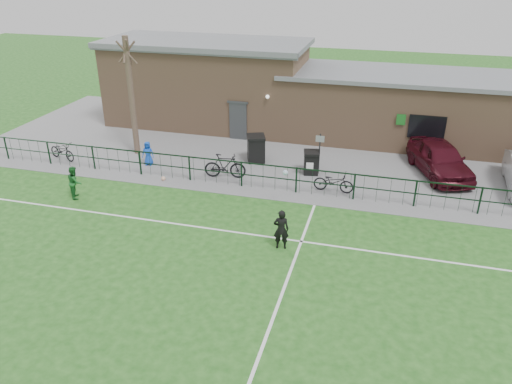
% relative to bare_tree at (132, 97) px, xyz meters
% --- Properties ---
extents(ground, '(90.00, 90.00, 0.00)m').
position_rel_bare_tree_xyz_m(ground, '(8.00, -10.50, -3.00)').
color(ground, '#1D5117').
rests_on(ground, ground).
extents(paving_strip, '(34.00, 13.00, 0.02)m').
position_rel_bare_tree_xyz_m(paving_strip, '(8.00, 3.00, -2.99)').
color(paving_strip, slate).
rests_on(paving_strip, ground).
extents(pitch_line_touch, '(28.00, 0.10, 0.01)m').
position_rel_bare_tree_xyz_m(pitch_line_touch, '(8.00, -2.70, -3.00)').
color(pitch_line_touch, white).
rests_on(pitch_line_touch, ground).
extents(pitch_line_mid, '(28.00, 0.10, 0.01)m').
position_rel_bare_tree_xyz_m(pitch_line_mid, '(8.00, -6.50, -3.00)').
color(pitch_line_mid, white).
rests_on(pitch_line_mid, ground).
extents(pitch_line_perp, '(0.10, 16.00, 0.01)m').
position_rel_bare_tree_xyz_m(pitch_line_perp, '(10.00, -10.50, -3.00)').
color(pitch_line_perp, white).
rests_on(pitch_line_perp, ground).
extents(perimeter_fence, '(28.00, 0.10, 1.20)m').
position_rel_bare_tree_xyz_m(perimeter_fence, '(8.00, -2.50, -2.40)').
color(perimeter_fence, black).
rests_on(perimeter_fence, ground).
extents(bare_tree, '(0.30, 0.30, 6.00)m').
position_rel_bare_tree_xyz_m(bare_tree, '(0.00, 0.00, 0.00)').
color(bare_tree, '#4E3A2F').
rests_on(bare_tree, ground).
extents(wheelie_bin_left, '(1.11, 1.17, 1.25)m').
position_rel_bare_tree_xyz_m(wheelie_bin_left, '(6.33, 0.60, -2.35)').
color(wheelie_bin_left, black).
rests_on(wheelie_bin_left, paving_strip).
extents(wheelie_bin_right, '(0.81, 0.88, 1.02)m').
position_rel_bare_tree_xyz_m(wheelie_bin_right, '(9.27, -0.22, -2.47)').
color(wheelie_bin_right, black).
rests_on(wheelie_bin_right, paving_strip).
extents(sign_post, '(0.08, 0.08, 2.00)m').
position_rel_bare_tree_xyz_m(sign_post, '(9.63, -0.19, -1.98)').
color(sign_post, black).
rests_on(sign_post, paving_strip).
extents(car_maroon, '(3.35, 5.01, 1.59)m').
position_rel_bare_tree_xyz_m(car_maroon, '(15.13, 1.25, -2.19)').
color(car_maroon, '#3E0B15').
rests_on(car_maroon, paving_strip).
extents(bicycle_a, '(1.85, 1.11, 0.92)m').
position_rel_bare_tree_xyz_m(bicycle_a, '(-3.24, -1.82, -2.52)').
color(bicycle_a, black).
rests_on(bicycle_a, paving_strip).
extents(bicycle_d, '(2.02, 0.86, 1.17)m').
position_rel_bare_tree_xyz_m(bicycle_d, '(5.49, -1.80, -2.39)').
color(bicycle_d, black).
rests_on(bicycle_d, paving_strip).
extents(bicycle_e, '(1.79, 0.69, 0.93)m').
position_rel_bare_tree_xyz_m(bicycle_e, '(10.57, -1.98, -2.52)').
color(bicycle_e, black).
rests_on(bicycle_e, paving_strip).
extents(spectator_child, '(0.65, 0.48, 1.20)m').
position_rel_bare_tree_xyz_m(spectator_child, '(1.31, -1.31, -2.38)').
color(spectator_child, blue).
rests_on(spectator_child, paving_strip).
extents(goalkeeper_kick, '(1.01, 3.64, 1.60)m').
position_rel_bare_tree_xyz_m(goalkeeper_kick, '(9.34, -7.00, -2.22)').
color(goalkeeper_kick, black).
rests_on(goalkeeper_kick, ground).
extents(outfield_player, '(0.81, 0.87, 1.43)m').
position_rel_bare_tree_xyz_m(outfield_player, '(-0.06, -5.43, -2.29)').
color(outfield_player, '#1B6126').
rests_on(outfield_player, ground).
extents(ball_ground, '(0.20, 0.20, 0.20)m').
position_rel_bare_tree_xyz_m(ball_ground, '(2.81, -2.85, -2.90)').
color(ball_ground, white).
rests_on(ball_ground, ground).
extents(clubhouse, '(24.25, 5.40, 4.96)m').
position_rel_bare_tree_xyz_m(clubhouse, '(7.12, 6.00, -0.78)').
color(clubhouse, '#9E7758').
rests_on(clubhouse, ground).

